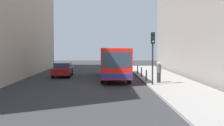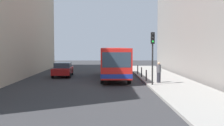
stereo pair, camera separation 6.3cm
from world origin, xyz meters
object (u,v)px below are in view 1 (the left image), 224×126
traffic_light (153,48)px  bollard_near (146,75)px  pedestrian_near_signal (159,72)px  car_beside_bus (63,69)px  bollard_far (138,69)px  bollard_mid (141,72)px  bus (114,61)px

traffic_light → bollard_near: (-0.10, 2.54, -2.38)m
traffic_light → pedestrian_near_signal: traffic_light is taller
car_beside_bus → bollard_far: size_ratio=4.68×
traffic_light → bollard_mid: 6.18m
car_beside_bus → traffic_light: size_ratio=1.08×
car_beside_bus → pedestrian_near_signal: bearing=143.5°
bus → traffic_light: (2.84, -5.70, 1.28)m
bollard_mid → bollard_far: 3.16m
bus → pedestrian_near_signal: bearing=128.9°
bollard_far → pedestrian_near_signal: size_ratio=0.55×
bollard_near → bollard_mid: size_ratio=1.00×
bus → car_beside_bus: bus is taller
bollard_near → bollard_mid: bearing=90.0°
traffic_light → bollard_mid: size_ratio=4.32×
car_beside_bus → pedestrian_near_signal: size_ratio=2.59×
bollard_far → pedestrian_near_signal: bearing=-83.5°
bus → bollard_near: (2.74, -3.17, -1.10)m
bollard_near → bollard_far: size_ratio=1.00×
bollard_mid → car_beside_bus: bearing=167.1°
bus → bollard_mid: bus is taller
bollard_mid → pedestrian_near_signal: bearing=-78.9°
bus → bollard_mid: (2.74, -0.01, -1.10)m
pedestrian_near_signal → traffic_light: bearing=58.4°
bollard_near → bollard_mid: (0.00, 3.16, 0.00)m
car_beside_bus → bollard_far: car_beside_bus is taller
bus → traffic_light: bearing=116.0°
bus → bollard_near: size_ratio=11.62×
traffic_light → pedestrian_near_signal: size_ratio=2.39×
bollard_mid → bollard_far: size_ratio=1.00×
car_beside_bus → bus: bearing=159.3°
pedestrian_near_signal → bollard_far: bearing=-85.4°
traffic_light → bollard_near: traffic_light is taller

